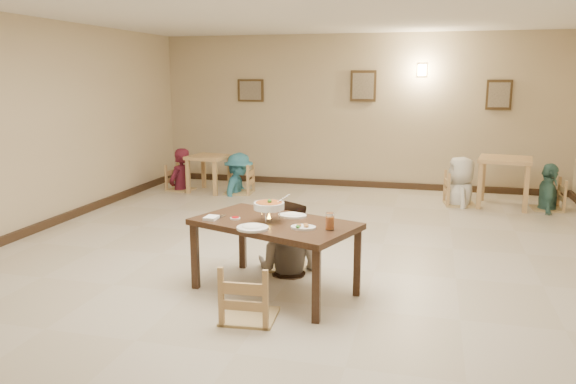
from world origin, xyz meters
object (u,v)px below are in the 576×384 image
(chair_far, at_px, (288,231))
(bg_chair_ll, at_px, (180,166))
(main_diner, at_px, (289,201))
(bg_diner_b, at_px, (238,153))
(bg_diner_c, at_px, (462,157))
(bg_table_left, at_px, (209,163))
(bg_chair_rl, at_px, (461,174))
(curry_warmer, at_px, (269,206))
(drink_glass, at_px, (330,222))
(bg_diner_d, at_px, (551,163))
(chair_near, at_px, (249,265))
(bg_chair_lr, at_px, (239,165))
(bg_chair_rr, at_px, (549,180))
(bg_table_right, at_px, (505,166))
(main_table, at_px, (275,229))
(bg_diner_a, at_px, (179,148))

(chair_far, bearing_deg, bg_chair_ll, 119.16)
(main_diner, xyz_separation_m, bg_diner_b, (-2.00, 3.99, -0.05))
(bg_chair_ll, height_order, bg_diner_c, bg_diner_c)
(bg_table_left, xyz_separation_m, bg_chair_rl, (4.63, 0.02, -0.03))
(curry_warmer, distance_m, bg_diner_b, 5.08)
(bg_chair_rl, bearing_deg, bg_diner_b, 83.12)
(drink_glass, xyz_separation_m, bg_diner_b, (-2.62, 4.82, -0.06))
(bg_chair_rl, xyz_separation_m, bg_diner_d, (1.40, -0.01, 0.24))
(chair_far, xyz_separation_m, main_diner, (0.03, -0.11, 0.38))
(main_diner, distance_m, bg_table_left, 4.76)
(bg_diner_b, relative_size, bg_diner_c, 0.92)
(chair_near, xyz_separation_m, bg_table_left, (-2.57, 5.31, 0.05))
(bg_chair_lr, distance_m, bg_chair_rr, 5.44)
(main_diner, relative_size, bg_chair_lr, 1.52)
(bg_table_right, height_order, bg_diner_d, bg_diner_d)
(bg_table_right, xyz_separation_m, bg_chair_rl, (-0.70, -0.05, -0.16))
(chair_far, distance_m, bg_chair_rr, 5.22)
(curry_warmer, bearing_deg, main_table, 36.71)
(main_diner, height_order, bg_table_right, main_diner)
(bg_table_left, distance_m, bg_chair_rl, 4.64)
(main_diner, bearing_deg, bg_chair_ll, -40.40)
(bg_diner_d, bearing_deg, curry_warmer, 150.15)
(bg_chair_lr, height_order, bg_chair_rl, bg_chair_rl)
(bg_table_right, bearing_deg, chair_far, -125.08)
(chair_far, distance_m, main_diner, 0.40)
(main_diner, bearing_deg, bg_diner_d, -119.86)
(bg_chair_rr, bearing_deg, main_diner, -42.70)
(bg_diner_b, bearing_deg, chair_far, -152.86)
(bg_table_left, distance_m, bg_chair_rr, 6.04)
(curry_warmer, distance_m, bg_chair_lr, 5.09)
(bg_chair_rr, distance_m, bg_diner_a, 6.64)
(chair_far, bearing_deg, bg_diner_d, 38.16)
(bg_chair_lr, xyz_separation_m, bg_diner_c, (4.04, 0.02, 0.30))
(bg_chair_lr, distance_m, bg_diner_d, 5.44)
(main_table, xyz_separation_m, bg_diner_b, (-2.02, 4.64, 0.10))
(bg_table_left, height_order, bg_table_right, bg_table_right)
(chair_far, bearing_deg, main_diner, -83.06)
(bg_chair_ll, bearing_deg, bg_diner_c, -78.08)
(bg_diner_c, bearing_deg, bg_diner_d, 81.13)
(drink_glass, xyz_separation_m, bg_diner_c, (1.42, 4.84, 0.01))
(chair_far, relative_size, drink_glass, 5.33)
(chair_near, height_order, curry_warmer, chair_near)
(chair_far, height_order, bg_diner_c, bg_diner_c)
(main_diner, bearing_deg, drink_glass, 137.49)
(chair_near, height_order, bg_table_right, chair_near)
(bg_table_right, height_order, bg_chair_rl, bg_chair_rl)
(curry_warmer, relative_size, bg_diner_a, 0.21)
(chair_near, bearing_deg, bg_chair_ll, -63.59)
(main_table, relative_size, bg_table_left, 2.31)
(bg_table_left, distance_m, bg_diner_d, 6.04)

